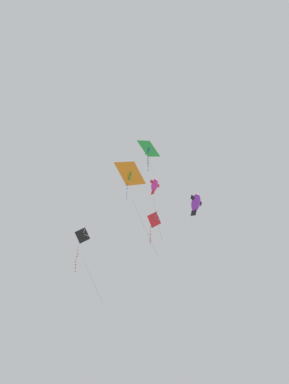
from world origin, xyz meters
name	(u,v)px	position (x,y,z in m)	size (l,w,h in m)	color
kite_delta_low_drifter	(130,174)	(-3.76, 1.11, 33.12)	(4.14, 3.67, 9.63)	orange
kite_fish_near_left	(196,203)	(-3.08, -4.85, 30.18)	(1.50, 1.52, 2.25)	purple
kite_diamond_highest	(82,237)	(0.01, 5.65, 28.66)	(3.40, 3.01, 7.36)	black
kite_fish_far_centre	(154,185)	(5.08, -1.35, 39.37)	(1.96, 1.46, 8.84)	#DB2D93
kite_delta_upper_right	(148,149)	(-0.06, -0.64, 40.40)	(2.06, 2.13, 4.95)	green
kite_diamond_near_right	(154,220)	(-1.88, -1.09, 29.15)	(1.09, 1.27, 3.43)	red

